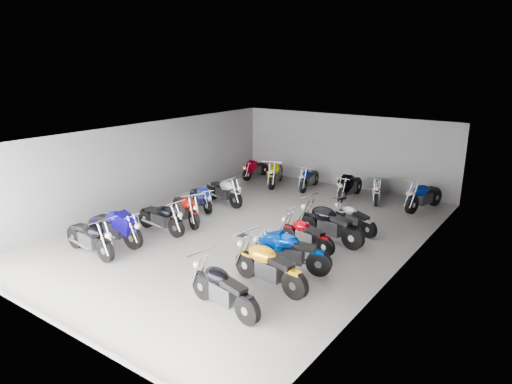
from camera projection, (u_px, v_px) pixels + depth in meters
ground at (251, 231)px, 15.15m from camera, size 14.00×14.00×0.00m
wall_back at (344, 151)px, 20.18m from camera, size 10.00×0.10×3.20m
wall_left at (146, 165)px, 17.50m from camera, size 0.10×14.00×3.20m
wall_right at (405, 213)px, 11.91m from camera, size 0.10×14.00×3.20m
ceiling at (250, 134)px, 14.25m from camera, size 10.00×14.00×0.04m
drain_grate at (242, 235)px, 14.75m from camera, size 0.32×0.32×0.01m
motorcycle_left_a at (90, 237)px, 13.12m from camera, size 2.28×0.49×1.00m
motorcycle_left_b at (115, 227)px, 13.92m from camera, size 2.32×0.48×1.02m
motorcycle_left_c at (161, 218)px, 14.87m from camera, size 2.13×0.44×0.94m
motorcycle_left_d at (186, 208)px, 15.74m from camera, size 2.05×1.05×0.96m
motorcycle_left_e at (201, 198)px, 17.24m from camera, size 1.78×0.91×0.84m
motorcycle_left_f at (224, 191)px, 17.86m from camera, size 2.16×0.66×0.96m
motorcycle_right_a at (223, 289)px, 10.19m from camera, size 2.18×0.56×0.96m
motorcycle_right_b at (269, 266)px, 11.23m from camera, size 2.32×0.57×1.02m
motorcycle_right_c at (290, 252)px, 12.14m from camera, size 2.21×0.69×0.99m
motorcycle_right_d at (306, 234)px, 13.52m from camera, size 1.99×0.50×0.88m
motorcycle_right_e at (329, 224)px, 14.09m from camera, size 2.40×0.61×1.06m
motorcycle_right_f at (354, 218)px, 14.97m from camera, size 1.81×0.78×0.83m
motorcycle_back_a at (255, 169)px, 21.82m from camera, size 0.38×1.91×0.84m
motorcycle_back_b at (276, 173)px, 20.53m from camera, size 0.96×2.22×1.02m
motorcycle_back_c at (309, 178)px, 19.93m from camera, size 0.49×2.04×0.90m
motorcycle_back_d at (350, 186)px, 18.58m from camera, size 0.43×2.20×0.97m
motorcycle_back_e at (377, 189)px, 18.22m from camera, size 0.80×1.97×0.90m
motorcycle_back_f at (424, 196)px, 17.13m from camera, size 0.76×2.20×0.99m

